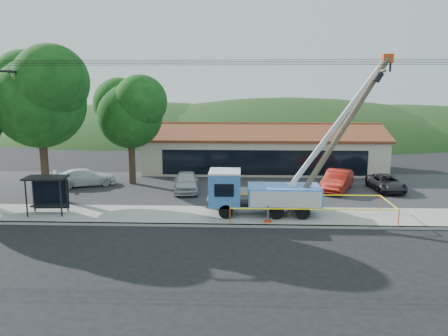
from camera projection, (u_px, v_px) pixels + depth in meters
name	position (u px, v px, depth m)	size (l,w,h in m)	color
ground	(203.00, 239.00, 23.09)	(120.00, 120.00, 0.00)	black
curb	(206.00, 225.00, 25.14)	(60.00, 0.25, 0.15)	#A6A59B
sidewalk	(209.00, 216.00, 27.01)	(60.00, 4.00, 0.15)	#A6A59B
parking_lot	(216.00, 188.00, 34.88)	(60.00, 12.00, 0.10)	#28282B
strip_mall	(262.00, 151.00, 42.24)	(22.50, 8.53, 4.67)	beige
tree_west_near	(39.00, 93.00, 30.09)	(7.56, 6.72, 10.80)	#332316
tree_lot	(130.00, 109.00, 35.04)	(6.30, 5.60, 8.94)	#332316
hill_west	(146.00, 133.00, 77.76)	(78.40, 56.00, 28.00)	#1D3B15
hill_center	(287.00, 134.00, 76.77)	(89.60, 64.00, 32.00)	#1D3B15
hill_east	(402.00, 134.00, 75.97)	(72.80, 52.00, 26.00)	#1D3B15
utility_truck	(262.00, 190.00, 26.87)	(10.71, 3.68, 9.64)	black
leaning_pole	(341.00, 132.00, 25.71)	(5.75, 1.96, 9.57)	brown
bus_shelter	(47.00, 186.00, 27.01)	(2.55, 1.67, 2.37)	black
caution_tape	(309.00, 205.00, 26.41)	(9.59, 3.48, 1.01)	#EC3C0C
car_silver	(186.00, 193.00, 33.33)	(1.80, 4.48, 1.53)	#BABFC2
car_red	(337.00, 192.00, 33.70)	(1.67, 4.79, 1.58)	#A81B10
car_white	(85.00, 187.00, 35.33)	(1.94, 4.78, 1.39)	white
car_dark	(386.00, 192.00, 33.65)	(2.01, 4.37, 1.21)	black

